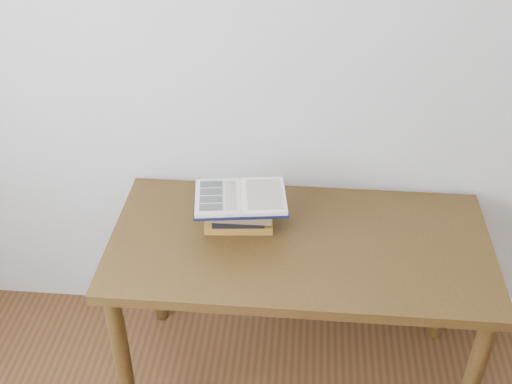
{
  "coord_description": "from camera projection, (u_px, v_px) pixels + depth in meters",
  "views": [
    {
      "loc": [
        0.0,
        -0.35,
        2.15
      ],
      "look_at": [
        -0.15,
        1.36,
        0.92
      ],
      "focal_mm": 45.0,
      "sensor_mm": 36.0,
      "label": 1
    }
  ],
  "objects": [
    {
      "name": "desk",
      "position": [
        299.0,
        262.0,
        2.29
      ],
      "size": [
        1.33,
        0.67,
        0.71
      ],
      "color": "#473111",
      "rests_on": "ground"
    },
    {
      "name": "open_book",
      "position": [
        241.0,
        198.0,
        2.21
      ],
      "size": [
        0.34,
        0.26,
        0.03
      ],
      "rotation": [
        0.0,
        0.0,
        0.14
      ],
      "color": "black",
      "rests_on": "book_stack"
    },
    {
      "name": "book_stack",
      "position": [
        239.0,
        209.0,
        2.28
      ],
      "size": [
        0.25,
        0.19,
        0.13
      ],
      "color": "#A66E25",
      "rests_on": "desk"
    }
  ]
}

